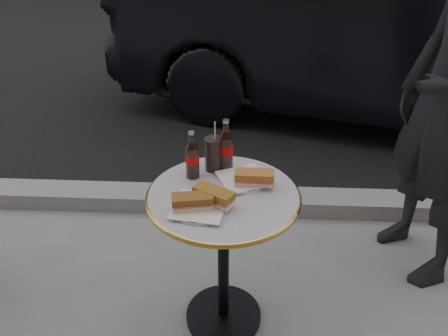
{
  "coord_description": "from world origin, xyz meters",
  "views": [
    {
      "loc": [
        0.08,
        -1.43,
        1.72
      ],
      "look_at": [
        0.0,
        0.05,
        0.82
      ],
      "focal_mm": 35.0,
      "sensor_mm": 36.0,
      "label": 1
    }
  ],
  "objects_px": {
    "plate_right": "(243,180)",
    "cola_bottle_left": "(192,155)",
    "bistro_table": "(223,261)",
    "parked_car": "(386,31)",
    "plate_left": "(199,208)",
    "cola_glass": "(213,154)",
    "cola_bottle_right": "(226,145)"
  },
  "relations": [
    {
      "from": "bistro_table",
      "to": "parked_car",
      "type": "height_order",
      "value": "parked_car"
    },
    {
      "from": "plate_right",
      "to": "parked_car",
      "type": "bearing_deg",
      "value": 63.23
    },
    {
      "from": "plate_left",
      "to": "cola_glass",
      "type": "relative_size",
      "value": 1.36
    },
    {
      "from": "parked_car",
      "to": "cola_glass",
      "type": "bearing_deg",
      "value": 164.72
    },
    {
      "from": "plate_left",
      "to": "cola_glass",
      "type": "height_order",
      "value": "cola_glass"
    },
    {
      "from": "cola_bottle_left",
      "to": "plate_right",
      "type": "bearing_deg",
      "value": -6.97
    },
    {
      "from": "bistro_table",
      "to": "cola_bottle_left",
      "type": "relative_size",
      "value": 3.47
    },
    {
      "from": "plate_left",
      "to": "parked_car",
      "type": "relative_size",
      "value": 0.04
    },
    {
      "from": "bistro_table",
      "to": "cola_bottle_right",
      "type": "relative_size",
      "value": 3.18
    },
    {
      "from": "plate_right",
      "to": "parked_car",
      "type": "height_order",
      "value": "parked_car"
    },
    {
      "from": "plate_right",
      "to": "parked_car",
      "type": "distance_m",
      "value": 2.69
    },
    {
      "from": "plate_right",
      "to": "cola_bottle_left",
      "type": "distance_m",
      "value": 0.24
    },
    {
      "from": "cola_bottle_right",
      "to": "cola_glass",
      "type": "relative_size",
      "value": 1.53
    },
    {
      "from": "cola_bottle_right",
      "to": "cola_glass",
      "type": "height_order",
      "value": "cola_bottle_right"
    },
    {
      "from": "bistro_table",
      "to": "parked_car",
      "type": "bearing_deg",
      "value": 62.69
    },
    {
      "from": "cola_bottle_left",
      "to": "parked_car",
      "type": "xyz_separation_m",
      "value": [
        1.42,
        2.38,
        -0.07
      ]
    },
    {
      "from": "plate_right",
      "to": "cola_bottle_left",
      "type": "height_order",
      "value": "cola_bottle_left"
    },
    {
      "from": "cola_bottle_left",
      "to": "parked_car",
      "type": "bearing_deg",
      "value": 59.08
    },
    {
      "from": "plate_left",
      "to": "plate_right",
      "type": "relative_size",
      "value": 1.05
    },
    {
      "from": "plate_left",
      "to": "cola_bottle_right",
      "type": "bearing_deg",
      "value": 74.14
    },
    {
      "from": "cola_glass",
      "to": "parked_car",
      "type": "bearing_deg",
      "value": 59.88
    },
    {
      "from": "plate_left",
      "to": "bistro_table",
      "type": "bearing_deg",
      "value": 52.16
    },
    {
      "from": "plate_right",
      "to": "cola_bottle_right",
      "type": "bearing_deg",
      "value": 126.78
    },
    {
      "from": "bistro_table",
      "to": "plate_right",
      "type": "xyz_separation_m",
      "value": [
        0.08,
        0.09,
        0.37
      ]
    },
    {
      "from": "bistro_table",
      "to": "plate_left",
      "type": "height_order",
      "value": "plate_left"
    },
    {
      "from": "cola_bottle_left",
      "to": "parked_car",
      "type": "distance_m",
      "value": 2.77
    },
    {
      "from": "cola_bottle_left",
      "to": "bistro_table",
      "type": "bearing_deg",
      "value": -41.38
    },
    {
      "from": "plate_left",
      "to": "cola_glass",
      "type": "distance_m",
      "value": 0.3
    },
    {
      "from": "bistro_table",
      "to": "cola_bottle_left",
      "type": "xyz_separation_m",
      "value": [
        -0.13,
        0.12,
        0.47
      ]
    },
    {
      "from": "bistro_table",
      "to": "cola_bottle_left",
      "type": "distance_m",
      "value": 0.5
    },
    {
      "from": "cola_bottle_left",
      "to": "cola_glass",
      "type": "relative_size",
      "value": 1.4
    },
    {
      "from": "cola_bottle_left",
      "to": "parked_car",
      "type": "relative_size",
      "value": 0.05
    }
  ]
}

